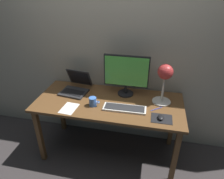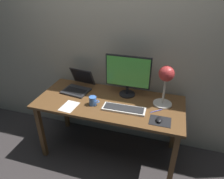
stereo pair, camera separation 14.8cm
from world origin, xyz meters
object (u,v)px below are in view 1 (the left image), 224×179
at_px(laptop, 76,85).
at_px(coffee_mug, 93,102).
at_px(desk_lamp, 165,76).
at_px(monitor, 126,73).
at_px(keyboard_main, 125,108).
at_px(mouse, 161,117).
at_px(pen, 156,109).

bearing_deg(laptop, coffee_mug, -44.17).
distance_m(laptop, desk_lamp, 1.02).
distance_m(monitor, coffee_mug, 0.48).
xyz_separation_m(keyboard_main, laptop, (-0.62, 0.28, 0.05)).
height_order(mouse, coffee_mug, coffee_mug).
distance_m(laptop, mouse, 1.05).
height_order(monitor, keyboard_main, monitor).
bearing_deg(laptop, desk_lamp, -3.34).
xyz_separation_m(desk_lamp, pen, (-0.05, -0.15, -0.31)).
distance_m(keyboard_main, coffee_mug, 0.34).
distance_m(monitor, keyboard_main, 0.40).
distance_m(desk_lamp, pen, 0.34).
height_order(monitor, pen, monitor).
xyz_separation_m(laptop, pen, (0.94, -0.21, -0.06)).
height_order(keyboard_main, desk_lamp, desk_lamp).
bearing_deg(desk_lamp, pen, -108.06).
bearing_deg(mouse, keyboard_main, 166.82).
relative_size(mouse, coffee_mug, 0.85).
relative_size(laptop, coffee_mug, 3.26).
distance_m(monitor, pen, 0.50).
xyz_separation_m(monitor, laptop, (-0.59, -0.03, -0.20)).
xyz_separation_m(keyboard_main, coffee_mug, (-0.34, -0.00, 0.04)).
distance_m(keyboard_main, mouse, 0.37).
relative_size(monitor, desk_lamp, 1.13).
bearing_deg(monitor, desk_lamp, -12.49).
relative_size(monitor, keyboard_main, 1.13).
bearing_deg(coffee_mug, mouse, -6.88).
relative_size(desk_lamp, pen, 3.14).
relative_size(keyboard_main, pen, 3.16).
xyz_separation_m(laptop, desk_lamp, (0.99, -0.06, 0.24)).
bearing_deg(mouse, laptop, 159.79).
distance_m(keyboard_main, laptop, 0.69).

